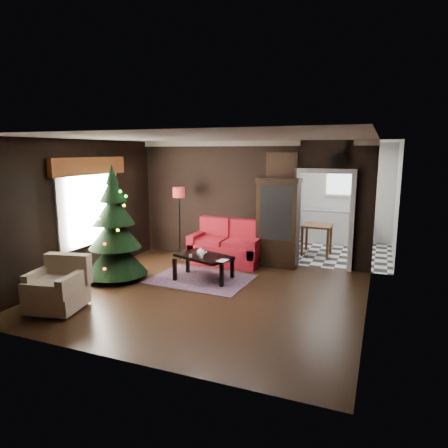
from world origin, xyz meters
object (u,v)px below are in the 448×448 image
at_px(loveseat, 227,242).
at_px(wall_clock, 338,160).
at_px(kitchen_table, 317,239).
at_px(teapot, 201,253).
at_px(armchair, 56,283).
at_px(christmas_tree, 115,228).
at_px(coffee_table, 204,267).
at_px(floor_lamp, 179,225).
at_px(curio_cabinet, 278,225).

bearing_deg(loveseat, wall_clock, 9.66).
bearing_deg(kitchen_table, teapot, -120.27).
height_order(teapot, kitchen_table, kitchen_table).
xyz_separation_m(armchair, kitchen_table, (3.34, 5.27, -0.09)).
relative_size(loveseat, armchair, 2.03).
bearing_deg(wall_clock, christmas_tree, -149.99).
distance_m(armchair, coffee_table, 2.81).
xyz_separation_m(christmas_tree, wall_clock, (4.00, 2.31, 1.33)).
xyz_separation_m(floor_lamp, teapot, (1.18, -1.33, -0.23)).
xyz_separation_m(coffee_table, wall_clock, (2.34, 1.68, 2.12)).
relative_size(loveseat, teapot, 9.18).
xyz_separation_m(curio_cabinet, armchair, (-2.69, -3.84, -0.49)).
relative_size(curio_cabinet, wall_clock, 5.94).
bearing_deg(wall_clock, kitchen_table, 113.75).
relative_size(christmas_tree, coffee_table, 2.14).
bearing_deg(wall_clock, armchair, -134.05).
xyz_separation_m(christmas_tree, kitchen_table, (3.45, 3.56, -0.68)).
height_order(armchair, kitchen_table, armchair).
distance_m(christmas_tree, wall_clock, 4.81).
relative_size(armchair, wall_clock, 2.62).
bearing_deg(kitchen_table, curio_cabinet, -114.44).
xyz_separation_m(floor_lamp, coffee_table, (1.18, -1.20, -0.57)).
bearing_deg(armchair, kitchen_table, 46.04).
distance_m(coffee_table, kitchen_table, 3.44).
height_order(coffee_table, kitchen_table, kitchen_table).
xyz_separation_m(coffee_table, kitchen_table, (1.79, 2.93, 0.12)).
distance_m(armchair, wall_clock, 5.91).
height_order(loveseat, christmas_tree, christmas_tree).
xyz_separation_m(christmas_tree, teapot, (1.66, 0.49, -0.45)).
relative_size(floor_lamp, coffee_table, 1.64).
xyz_separation_m(floor_lamp, wall_clock, (3.52, 0.49, 1.55)).
bearing_deg(kitchen_table, loveseat, -137.49).
distance_m(loveseat, kitchen_table, 2.45).
height_order(curio_cabinet, kitchen_table, curio_cabinet).
height_order(curio_cabinet, wall_clock, wall_clock).
bearing_deg(coffee_table, curio_cabinet, 52.91).
relative_size(floor_lamp, teapot, 9.81).
bearing_deg(armchair, christmas_tree, 82.06).
height_order(curio_cabinet, teapot, curio_cabinet).
distance_m(curio_cabinet, kitchen_table, 1.67).
bearing_deg(christmas_tree, curio_cabinet, 37.26).
height_order(curio_cabinet, floor_lamp, curio_cabinet).
relative_size(armchair, kitchen_table, 1.12).
bearing_deg(loveseat, curio_cabinet, 10.83).
bearing_deg(teapot, floor_lamp, 131.60).
relative_size(armchair, coffee_table, 0.76).
height_order(curio_cabinet, coffee_table, curio_cabinet).
relative_size(christmas_tree, teapot, 12.78).
xyz_separation_m(floor_lamp, armchair, (-0.37, -3.53, -0.37)).
distance_m(christmas_tree, coffee_table, 1.94).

